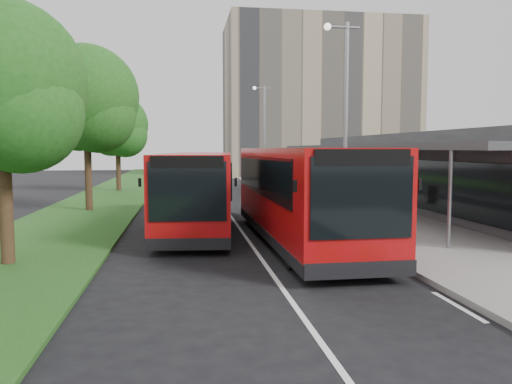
{
  "coord_description": "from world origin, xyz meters",
  "views": [
    {
      "loc": [
        -2.24,
        -17.26,
        3.23
      ],
      "look_at": [
        0.63,
        2.27,
        1.5
      ],
      "focal_mm": 35.0,
      "sensor_mm": 36.0,
      "label": 1
    }
  ],
  "objects_px": {
    "lamp_post_far": "(263,130)",
    "litter_bin": "(320,196)",
    "tree_near": "(1,95)",
    "lamp_post_near": "(344,111)",
    "car_near": "(223,173)",
    "tree_mid": "(86,104)",
    "car_far": "(196,171)",
    "bus_main": "(301,195)",
    "bus_second": "(199,190)",
    "tree_far": "(117,129)",
    "bollard": "(288,186)"
  },
  "relations": [
    {
      "from": "tree_mid",
      "to": "bus_second",
      "type": "bearing_deg",
      "value": -49.6
    },
    {
      "from": "tree_near",
      "to": "litter_bin",
      "type": "bearing_deg",
      "value": 44.57
    },
    {
      "from": "bus_main",
      "to": "litter_bin",
      "type": "relative_size",
      "value": 11.54
    },
    {
      "from": "tree_mid",
      "to": "bollard",
      "type": "distance_m",
      "value": 14.97
    },
    {
      "from": "tree_far",
      "to": "lamp_post_near",
      "type": "distance_m",
      "value": 22.06
    },
    {
      "from": "lamp_post_near",
      "to": "bus_main",
      "type": "relative_size",
      "value": 0.7
    },
    {
      "from": "tree_near",
      "to": "bus_main",
      "type": "distance_m",
      "value": 9.51
    },
    {
      "from": "tree_mid",
      "to": "tree_near",
      "type": "bearing_deg",
      "value": -90.0
    },
    {
      "from": "tree_near",
      "to": "tree_far",
      "type": "distance_m",
      "value": 24.0
    },
    {
      "from": "lamp_post_far",
      "to": "bus_second",
      "type": "xyz_separation_m",
      "value": [
        -5.74,
        -19.28,
        -3.16
      ]
    },
    {
      "from": "lamp_post_far",
      "to": "lamp_post_near",
      "type": "bearing_deg",
      "value": -90.0
    },
    {
      "from": "tree_near",
      "to": "car_far",
      "type": "xyz_separation_m",
      "value": [
        6.33,
        46.34,
        -4.09
      ]
    },
    {
      "from": "car_near",
      "to": "litter_bin",
      "type": "bearing_deg",
      "value": -86.31
    },
    {
      "from": "tree_near",
      "to": "bollard",
      "type": "distance_m",
      "value": 23.31
    },
    {
      "from": "tree_mid",
      "to": "car_near",
      "type": "bearing_deg",
      "value": 72.09
    },
    {
      "from": "tree_near",
      "to": "lamp_post_far",
      "type": "bearing_deg",
      "value": 65.96
    },
    {
      "from": "tree_mid",
      "to": "tree_far",
      "type": "height_order",
      "value": "tree_mid"
    },
    {
      "from": "lamp_post_near",
      "to": "car_near",
      "type": "bearing_deg",
      "value": 93.25
    },
    {
      "from": "tree_mid",
      "to": "car_far",
      "type": "relative_size",
      "value": 2.48
    },
    {
      "from": "tree_far",
      "to": "bollard",
      "type": "bearing_deg",
      "value": -20.2
    },
    {
      "from": "bus_main",
      "to": "bus_second",
      "type": "height_order",
      "value": "bus_main"
    },
    {
      "from": "bus_second",
      "to": "car_near",
      "type": "relative_size",
      "value": 3.23
    },
    {
      "from": "bus_second",
      "to": "litter_bin",
      "type": "relative_size",
      "value": 10.97
    },
    {
      "from": "tree_mid",
      "to": "car_near",
      "type": "xyz_separation_m",
      "value": [
        9.13,
        28.23,
        -4.86
      ]
    },
    {
      "from": "lamp_post_far",
      "to": "bollard",
      "type": "height_order",
      "value": "lamp_post_far"
    },
    {
      "from": "bollard",
      "to": "lamp_post_far",
      "type": "bearing_deg",
      "value": 98.96
    },
    {
      "from": "car_near",
      "to": "tree_far",
      "type": "bearing_deg",
      "value": -121.83
    },
    {
      "from": "tree_near",
      "to": "lamp_post_near",
      "type": "xyz_separation_m",
      "value": [
        11.13,
        4.95,
        0.06
      ]
    },
    {
      "from": "tree_near",
      "to": "tree_far",
      "type": "relative_size",
      "value": 1.0
    },
    {
      "from": "lamp_post_near",
      "to": "car_near",
      "type": "relative_size",
      "value": 2.37
    },
    {
      "from": "car_near",
      "to": "bollard",
      "type": "bearing_deg",
      "value": -84.63
    },
    {
      "from": "tree_near",
      "to": "tree_mid",
      "type": "height_order",
      "value": "tree_mid"
    },
    {
      "from": "tree_near",
      "to": "car_far",
      "type": "height_order",
      "value": "tree_near"
    },
    {
      "from": "lamp_post_far",
      "to": "tree_mid",
      "type": "bearing_deg",
      "value": -130.68
    },
    {
      "from": "tree_far",
      "to": "bus_second",
      "type": "bearing_deg",
      "value": -73.62
    },
    {
      "from": "lamp_post_near",
      "to": "lamp_post_far",
      "type": "bearing_deg",
      "value": 90.0
    },
    {
      "from": "tree_far",
      "to": "car_near",
      "type": "xyz_separation_m",
      "value": [
        9.13,
        16.23,
        -4.09
      ]
    },
    {
      "from": "car_near",
      "to": "lamp_post_far",
      "type": "bearing_deg",
      "value": -85.02
    },
    {
      "from": "tree_mid",
      "to": "bus_main",
      "type": "height_order",
      "value": "tree_mid"
    },
    {
      "from": "lamp_post_near",
      "to": "bollard",
      "type": "relative_size",
      "value": 8.5
    },
    {
      "from": "bus_second",
      "to": "bus_main",
      "type": "bearing_deg",
      "value": -40.58
    },
    {
      "from": "tree_mid",
      "to": "lamp_post_near",
      "type": "distance_m",
      "value": 13.19
    },
    {
      "from": "lamp_post_far",
      "to": "litter_bin",
      "type": "distance_m",
      "value": 13.61
    },
    {
      "from": "bus_second",
      "to": "litter_bin",
      "type": "distance_m",
      "value": 9.33
    },
    {
      "from": "litter_bin",
      "to": "car_far",
      "type": "height_order",
      "value": "litter_bin"
    },
    {
      "from": "tree_mid",
      "to": "bollard",
      "type": "height_order",
      "value": "tree_mid"
    },
    {
      "from": "tree_near",
      "to": "car_far",
      "type": "bearing_deg",
      "value": 82.22
    },
    {
      "from": "lamp_post_near",
      "to": "lamp_post_far",
      "type": "height_order",
      "value": "same"
    },
    {
      "from": "litter_bin",
      "to": "bus_second",
      "type": "bearing_deg",
      "value": -136.99
    },
    {
      "from": "tree_near",
      "to": "bus_main",
      "type": "relative_size",
      "value": 0.63
    }
  ]
}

